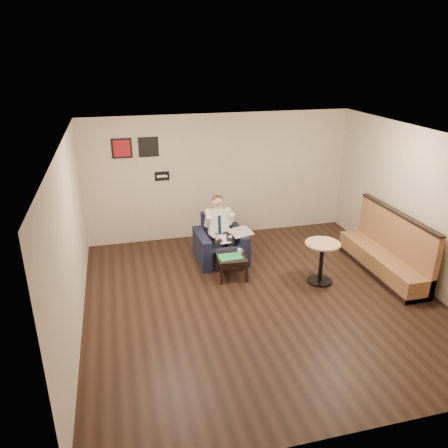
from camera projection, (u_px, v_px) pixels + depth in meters
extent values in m
plane|color=black|center=(261.00, 299.00, 7.64)|extent=(6.00, 6.00, 0.00)
cube|color=beige|center=(220.00, 176.00, 9.82)|extent=(6.00, 0.02, 2.80)
cube|color=beige|center=(361.00, 331.00, 4.42)|extent=(6.00, 0.02, 2.80)
cube|color=beige|center=(71.00, 243.00, 6.43)|extent=(0.02, 6.00, 2.80)
cube|color=beige|center=(422.00, 209.00, 7.81)|extent=(0.02, 6.00, 2.80)
cube|color=white|center=(267.00, 139.00, 6.60)|extent=(6.00, 6.00, 0.02)
cube|color=black|center=(162.00, 176.00, 9.47)|extent=(0.32, 0.02, 0.20)
cube|color=#A2141A|center=(122.00, 148.00, 9.05)|extent=(0.42, 0.03, 0.42)
cube|color=black|center=(149.00, 147.00, 9.17)|extent=(0.42, 0.03, 0.42)
cube|color=black|center=(221.00, 240.00, 8.85)|extent=(1.00, 1.00, 0.93)
cube|color=white|center=(224.00, 239.00, 8.62)|extent=(0.24, 0.32, 0.01)
cube|color=silver|center=(241.00, 232.00, 8.80)|extent=(0.45, 0.54, 0.01)
cube|color=black|center=(232.00, 267.00, 8.28)|extent=(0.57, 0.57, 0.44)
cube|color=#21A55D|center=(230.00, 257.00, 8.18)|extent=(0.46, 0.34, 0.01)
cylinder|color=white|center=(239.00, 251.00, 8.32)|extent=(0.09, 0.09, 0.09)
cube|color=black|center=(233.00, 253.00, 8.35)|extent=(0.15, 0.10, 0.01)
cube|color=brown|center=(384.00, 244.00, 8.33)|extent=(0.56, 2.36, 1.21)
cylinder|color=tan|center=(321.00, 262.00, 8.06)|extent=(0.82, 0.82, 0.80)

